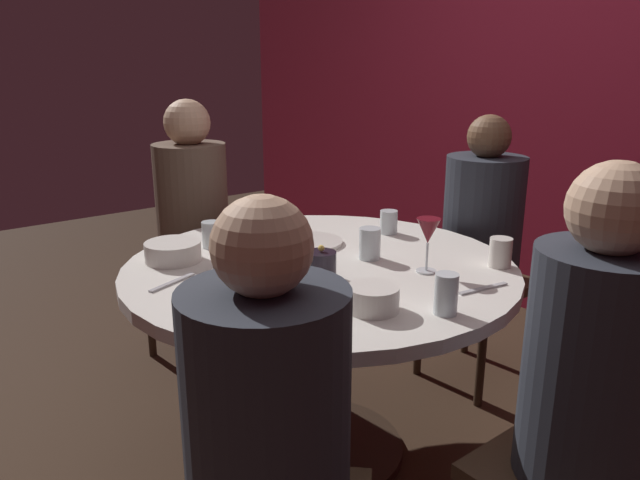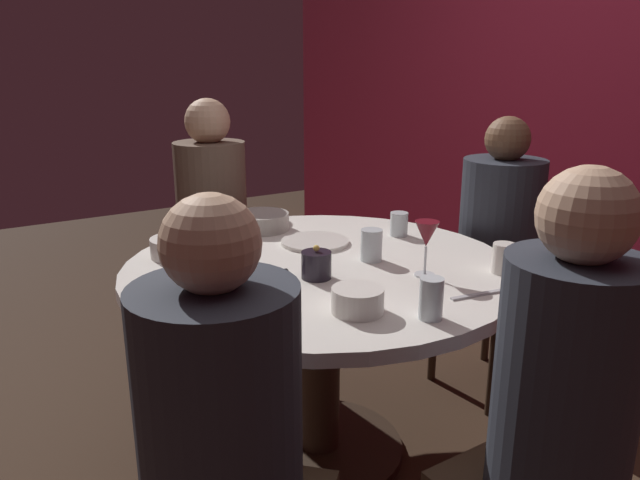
% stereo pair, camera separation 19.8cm
% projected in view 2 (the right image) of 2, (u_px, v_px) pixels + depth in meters
% --- Properties ---
extents(ground_plane, '(8.00, 8.00, 0.00)m').
position_uv_depth(ground_plane, '(320.00, 450.00, 2.22)').
color(ground_plane, '#382619').
extents(dining_table, '(1.30, 1.30, 0.72)m').
position_uv_depth(dining_table, '(320.00, 306.00, 2.05)').
color(dining_table, silver).
rests_on(dining_table, ground).
extents(seated_diner_left, '(0.40, 0.40, 1.22)m').
position_uv_depth(seated_diner_left, '(212.00, 204.00, 2.74)').
color(seated_diner_left, '#3F2D1E').
rests_on(seated_diner_left, ground).
extents(seated_diner_back, '(0.40, 0.40, 1.17)m').
position_uv_depth(seated_diner_back, '(500.00, 227.00, 2.46)').
color(seated_diner_back, '#3F2D1E').
rests_on(seated_diner_back, ground).
extents(seated_diner_right, '(0.40, 0.40, 1.19)m').
position_uv_depth(seated_diner_right, '(566.00, 385.00, 1.25)').
color(seated_diner_right, '#3F2D1E').
rests_on(seated_diner_right, ground).
extents(seated_diner_front_right, '(0.57, 0.57, 1.15)m').
position_uv_depth(seated_diner_front_right, '(220.00, 416.00, 1.17)').
color(seated_diner_front_right, '#3F2D1E').
rests_on(seated_diner_front_right, ground).
extents(candle_holder, '(0.09, 0.09, 0.11)m').
position_uv_depth(candle_holder, '(316.00, 265.00, 1.86)').
color(candle_holder, black).
rests_on(candle_holder, dining_table).
extents(wine_glass, '(0.08, 0.08, 0.18)m').
position_uv_depth(wine_glass, '(426.00, 236.00, 1.85)').
color(wine_glass, silver).
rests_on(wine_glass, dining_table).
extents(dinner_plate, '(0.25, 0.25, 0.01)m').
position_uv_depth(dinner_plate, '(315.00, 242.00, 2.22)').
color(dinner_plate, silver).
rests_on(dinner_plate, dining_table).
extents(cell_phone, '(0.11, 0.15, 0.01)m').
position_uv_depth(cell_phone, '(268.00, 275.00, 1.88)').
color(cell_phone, black).
rests_on(cell_phone, dining_table).
extents(bowl_serving_large, '(0.20, 0.20, 0.05)m').
position_uv_depth(bowl_serving_large, '(225.00, 292.00, 1.69)').
color(bowl_serving_large, '#B7B7BC').
rests_on(bowl_serving_large, dining_table).
extents(bowl_salad_center, '(0.22, 0.22, 0.07)m').
position_uv_depth(bowl_salad_center, '(261.00, 221.00, 2.40)').
color(bowl_salad_center, '#B2ADA3').
rests_on(bowl_salad_center, dining_table).
extents(bowl_small_white, '(0.19, 0.19, 0.07)m').
position_uv_depth(bowl_small_white, '(178.00, 247.00, 2.07)').
color(bowl_small_white, silver).
rests_on(bowl_small_white, dining_table).
extents(bowl_sauce_side, '(0.14, 0.14, 0.07)m').
position_uv_depth(bowl_sauce_side, '(358.00, 300.00, 1.61)').
color(bowl_sauce_side, silver).
rests_on(bowl_sauce_side, dining_table).
extents(cup_near_candle, '(0.06, 0.06, 0.11)m').
position_uv_depth(cup_near_candle, '(432.00, 298.00, 1.56)').
color(cup_near_candle, silver).
rests_on(cup_near_candle, dining_table).
extents(cup_by_left_diner, '(0.07, 0.07, 0.11)m').
position_uv_depth(cup_by_left_diner, '(371.00, 245.00, 2.02)').
color(cup_by_left_diner, silver).
rests_on(cup_by_left_diner, dining_table).
extents(cup_by_right_diner, '(0.07, 0.07, 0.10)m').
position_uv_depth(cup_by_right_diner, '(504.00, 258.00, 1.90)').
color(cup_by_right_diner, silver).
rests_on(cup_by_right_diner, dining_table).
extents(cup_center_front, '(0.07, 0.07, 0.09)m').
position_uv_depth(cup_center_front, '(219.00, 232.00, 2.20)').
color(cup_center_front, silver).
rests_on(cup_center_front, dining_table).
extents(cup_far_edge, '(0.07, 0.07, 0.09)m').
position_uv_depth(cup_far_edge, '(399.00, 224.00, 2.31)').
color(cup_far_edge, silver).
rests_on(cup_far_edge, dining_table).
extents(cup_beside_wine, '(0.06, 0.06, 0.11)m').
position_uv_depth(cup_beside_wine, '(222.00, 250.00, 1.95)').
color(cup_beside_wine, '#4C4742').
rests_on(cup_beside_wine, dining_table).
extents(fork_near_plate, '(0.05, 0.18, 0.01)m').
position_uv_depth(fork_near_plate, '(478.00, 295.00, 1.73)').
color(fork_near_plate, '#B7B7BC').
rests_on(fork_near_plate, dining_table).
extents(knife_near_plate, '(0.08, 0.17, 0.01)m').
position_uv_depth(knife_near_plate, '(170.00, 277.00, 1.87)').
color(knife_near_plate, '#B7B7BC').
rests_on(knife_near_plate, dining_table).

